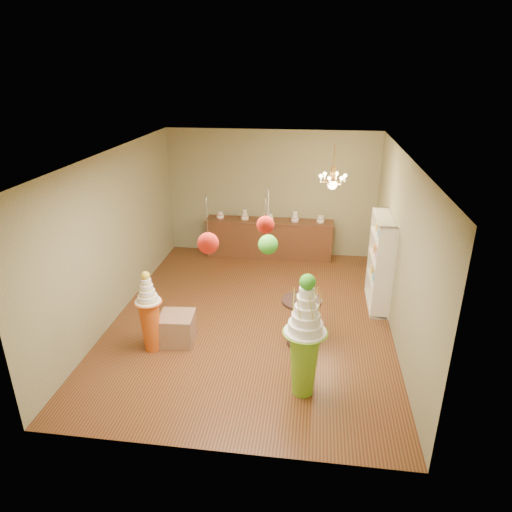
# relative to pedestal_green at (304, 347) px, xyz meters

# --- Properties ---
(floor) EXTENTS (6.50, 6.50, 0.00)m
(floor) POSITION_rel_pedestal_green_xyz_m (-1.01, 2.01, -0.76)
(floor) COLOR brown
(floor) RESTS_ON ground
(ceiling) EXTENTS (6.50, 6.50, 0.00)m
(ceiling) POSITION_rel_pedestal_green_xyz_m (-1.01, 2.01, 2.24)
(ceiling) COLOR silver
(ceiling) RESTS_ON ground
(wall_back) EXTENTS (5.00, 0.04, 3.00)m
(wall_back) POSITION_rel_pedestal_green_xyz_m (-1.01, 5.26, 0.74)
(wall_back) COLOR gray
(wall_back) RESTS_ON ground
(wall_front) EXTENTS (5.00, 0.04, 3.00)m
(wall_front) POSITION_rel_pedestal_green_xyz_m (-1.01, -1.24, 0.74)
(wall_front) COLOR gray
(wall_front) RESTS_ON ground
(wall_left) EXTENTS (0.04, 6.50, 3.00)m
(wall_left) POSITION_rel_pedestal_green_xyz_m (-3.51, 2.01, 0.74)
(wall_left) COLOR gray
(wall_left) RESTS_ON ground
(wall_right) EXTENTS (0.04, 6.50, 3.00)m
(wall_right) POSITION_rel_pedestal_green_xyz_m (1.49, 2.01, 0.74)
(wall_right) COLOR gray
(wall_right) RESTS_ON ground
(pedestal_green) EXTENTS (0.75, 0.75, 1.86)m
(pedestal_green) POSITION_rel_pedestal_green_xyz_m (0.00, 0.00, 0.00)
(pedestal_green) COLOR #75B126
(pedestal_green) RESTS_ON floor
(pedestal_orange) EXTENTS (0.54, 0.54, 1.41)m
(pedestal_orange) POSITION_rel_pedestal_green_xyz_m (-2.50, 0.75, -0.19)
(pedestal_orange) COLOR #C75117
(pedestal_orange) RESTS_ON floor
(burlap_riser) EXTENTS (0.60, 0.60, 0.51)m
(burlap_riser) POSITION_rel_pedestal_green_xyz_m (-2.14, 1.03, -0.51)
(burlap_riser) COLOR #926B4F
(burlap_riser) RESTS_ON floor
(sideboard) EXTENTS (3.04, 0.54, 1.16)m
(sideboard) POSITION_rel_pedestal_green_xyz_m (-1.01, 4.98, -0.28)
(sideboard) COLOR #59311C
(sideboard) RESTS_ON floor
(shelving_unit) EXTENTS (0.33, 1.20, 1.80)m
(shelving_unit) POSITION_rel_pedestal_green_xyz_m (1.33, 2.81, 0.14)
(shelving_unit) COLOR white
(shelving_unit) RESTS_ON floor
(round_table) EXTENTS (0.79, 0.79, 0.84)m
(round_table) POSITION_rel_pedestal_green_xyz_m (-0.09, 1.22, -0.22)
(round_table) COLOR black
(round_table) RESTS_ON floor
(vase) EXTENTS (0.21, 0.21, 0.18)m
(vase) POSITION_rel_pedestal_green_xyz_m (-0.09, 1.22, 0.17)
(vase) COLOR white
(vase) RESTS_ON round_table
(pom_red_left) EXTENTS (0.26, 0.26, 0.74)m
(pom_red_left) POSITION_rel_pedestal_green_xyz_m (-1.18, -0.43, 1.63)
(pom_red_left) COLOR #443D31
(pom_red_left) RESTS_ON ceiling
(pom_green_mid) EXTENTS (0.25, 0.25, 0.90)m
(pom_green_mid) POSITION_rel_pedestal_green_xyz_m (-0.52, 0.04, 1.47)
(pom_green_mid) COLOR #443D31
(pom_green_mid) RESTS_ON ceiling
(pom_red_right) EXTENTS (0.21, 0.21, 0.46)m
(pom_red_right) POSITION_rel_pedestal_green_xyz_m (-0.51, -0.40, 1.88)
(pom_red_right) COLOR #443D31
(pom_red_right) RESTS_ON ceiling
(chandelier) EXTENTS (0.64, 0.64, 0.85)m
(chandelier) POSITION_rel_pedestal_green_xyz_m (0.35, 3.26, 1.54)
(chandelier) COLOR #DEA04E
(chandelier) RESTS_ON ceiling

